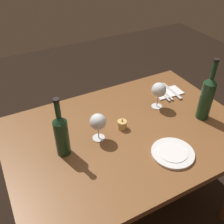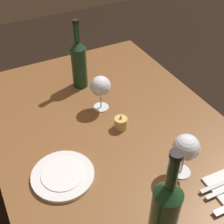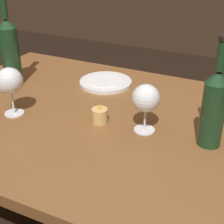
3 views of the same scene
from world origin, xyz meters
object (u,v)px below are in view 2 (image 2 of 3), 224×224
(wine_glass_right, at_px, (186,148))
(dinner_plate, at_px, (63,175))
(wine_bottle_second, at_px, (164,215))
(votive_candle, at_px, (121,123))
(wine_glass_left, at_px, (101,87))
(fork_outer, at_px, (223,182))
(wine_bottle, at_px, (79,62))

(wine_glass_right, height_order, dinner_plate, wine_glass_right)
(wine_bottle_second, relative_size, votive_candle, 5.52)
(wine_glass_left, relative_size, dinner_plate, 0.73)
(votive_candle, bearing_deg, dinner_plate, -66.86)
(wine_glass_left, bearing_deg, wine_bottle_second, -10.87)
(wine_glass_right, distance_m, fork_outer, 0.18)
(dinner_plate, distance_m, fork_outer, 0.53)
(fork_outer, bearing_deg, dinner_plate, -120.83)
(wine_bottle, relative_size, votive_candle, 4.81)
(wine_bottle, relative_size, fork_outer, 1.79)
(wine_glass_right, relative_size, votive_candle, 2.48)
(wine_glass_right, distance_m, dinner_plate, 0.42)
(wine_glass_right, height_order, wine_bottle, wine_bottle)
(fork_outer, bearing_deg, votive_candle, -157.16)
(wine_glass_left, height_order, wine_bottle, wine_bottle)
(wine_glass_right, bearing_deg, wine_bottle_second, -50.28)
(votive_candle, height_order, fork_outer, votive_candle)
(wine_glass_right, height_order, fork_outer, wine_glass_right)
(votive_candle, xyz_separation_m, dinner_plate, (0.12, -0.29, -0.02))
(wine_glass_right, bearing_deg, wine_glass_left, -168.51)
(wine_bottle, height_order, votive_candle, wine_bottle)
(wine_bottle, distance_m, dinner_plate, 0.55)
(wine_bottle, bearing_deg, votive_candle, 4.32)
(wine_bottle_second, height_order, fork_outer, wine_bottle_second)
(wine_bottle, bearing_deg, wine_bottle_second, -7.41)
(dinner_plate, bearing_deg, wine_glass_left, 134.84)
(wine_glass_right, xyz_separation_m, wine_bottle_second, (0.17, -0.21, 0.02))
(wine_bottle, height_order, fork_outer, wine_bottle)
(wine_glass_left, height_order, dinner_plate, wine_glass_left)
(wine_bottle_second, bearing_deg, fork_outer, 102.65)
(wine_glass_right, xyz_separation_m, wine_bottle, (-0.64, -0.10, 0.01))
(wine_bottle, bearing_deg, wine_glass_left, 3.63)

